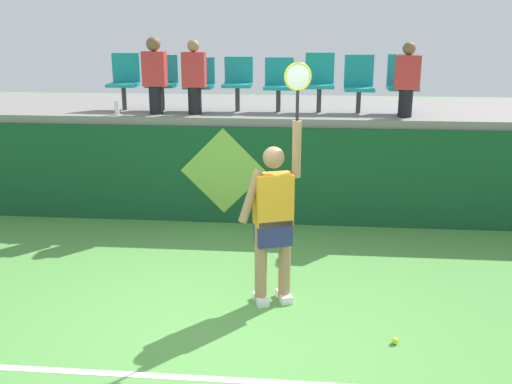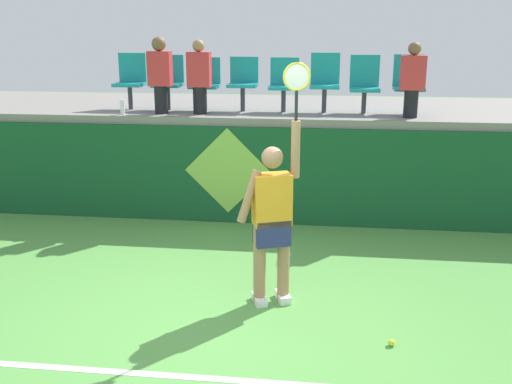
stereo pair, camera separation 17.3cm
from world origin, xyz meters
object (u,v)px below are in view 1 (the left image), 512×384
(water_bottle, at_px, (117,108))
(stadium_chair_5, at_px, (319,80))
(stadium_chair_1, at_px, (163,80))
(spectator_2, at_px, (155,74))
(tennis_player, at_px, (274,217))
(stadium_chair_0, at_px, (125,79))
(stadium_chair_7, at_px, (402,82))
(spectator_1, at_px, (407,79))
(stadium_chair_3, at_px, (238,81))
(tennis_ball, at_px, (395,341))
(spectator_0, at_px, (194,76))
(stadium_chair_2, at_px, (200,81))
(stadium_chair_6, at_px, (359,82))
(stadium_chair_4, at_px, (279,82))

(water_bottle, xyz_separation_m, stadium_chair_5, (2.98, 0.63, 0.38))
(stadium_chair_1, bearing_deg, spectator_2, -90.00)
(tennis_player, relative_size, stadium_chair_1, 2.99)
(water_bottle, xyz_separation_m, stadium_chair_0, (-0.06, 0.63, 0.37))
(spectator_2, bearing_deg, stadium_chair_7, 7.25)
(spectator_1, bearing_deg, spectator_2, -179.39)
(stadium_chair_0, bearing_deg, stadium_chair_5, 0.02)
(stadium_chair_1, distance_m, stadium_chair_7, 3.67)
(stadium_chair_3, height_order, stadium_chair_5, stadium_chair_5)
(stadium_chair_0, xyz_separation_m, stadium_chair_7, (4.28, 0.00, -0.01))
(tennis_ball, height_order, stadium_chair_1, stadium_chair_1)
(spectator_0, distance_m, spectator_2, 0.59)
(stadium_chair_1, height_order, stadium_chair_7, stadium_chair_7)
(stadium_chair_2, bearing_deg, stadium_chair_0, 179.78)
(stadium_chair_2, distance_m, spectator_0, 0.44)
(water_bottle, bearing_deg, spectator_2, 16.89)
(water_bottle, relative_size, stadium_chair_3, 0.27)
(stadium_chair_0, bearing_deg, stadium_chair_2, -0.22)
(tennis_ball, distance_m, stadium_chair_7, 4.64)
(water_bottle, height_order, spectator_1, spectator_1)
(water_bottle, relative_size, stadium_chair_5, 0.25)
(tennis_ball, height_order, stadium_chair_7, stadium_chair_7)
(stadium_chair_3, height_order, spectator_0, spectator_0)
(stadium_chair_6, relative_size, spectator_0, 0.79)
(stadium_chair_1, xyz_separation_m, stadium_chair_3, (1.18, -0.00, -0.00))
(water_bottle, relative_size, stadium_chair_6, 0.25)
(stadium_chair_6, bearing_deg, stadium_chair_7, -0.13)
(stadium_chair_2, height_order, stadium_chair_5, stadium_chair_5)
(spectator_1, bearing_deg, stadium_chair_6, 146.34)
(stadium_chair_4, xyz_separation_m, stadium_chair_7, (1.86, 0.01, 0.02))
(stadium_chair_1, xyz_separation_m, stadium_chair_2, (0.58, -0.00, -0.02))
(stadium_chair_3, xyz_separation_m, spectator_2, (-1.18, -0.46, 0.13))
(stadium_chair_3, distance_m, spectator_0, 0.74)
(stadium_chair_2, xyz_separation_m, spectator_0, (-0.00, -0.43, 0.11))
(tennis_player, relative_size, spectator_0, 2.31)
(tennis_player, distance_m, stadium_chair_1, 4.05)
(spectator_1, bearing_deg, tennis_player, -120.03)
(stadium_chair_4, relative_size, spectator_1, 0.76)
(stadium_chair_2, bearing_deg, stadium_chair_5, 0.18)
(stadium_chair_0, height_order, spectator_0, spectator_0)
(water_bottle, bearing_deg, stadium_chair_4, 14.91)
(water_bottle, distance_m, stadium_chair_1, 0.91)
(stadium_chair_3, distance_m, stadium_chair_4, 0.63)
(stadium_chair_7, xyz_separation_m, spectator_0, (-3.08, -0.43, 0.09))
(tennis_player, relative_size, water_bottle, 11.57)
(tennis_player, height_order, stadium_chair_4, tennis_player)
(stadium_chair_4, xyz_separation_m, stadium_chair_5, (0.62, 0.00, 0.04))
(tennis_player, height_order, spectator_1, spectator_1)
(stadium_chair_5, relative_size, stadium_chair_6, 1.03)
(tennis_ball, height_order, stadium_chair_2, stadium_chair_2)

